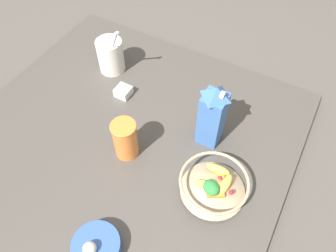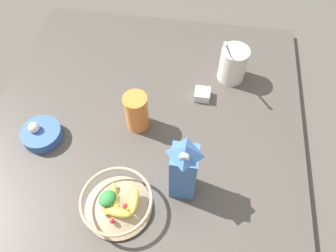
{
  "view_description": "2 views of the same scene",
  "coord_description": "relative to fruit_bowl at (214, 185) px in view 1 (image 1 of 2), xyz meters",
  "views": [
    {
      "loc": [
        -0.48,
        -0.45,
        0.97
      ],
      "look_at": [
        0.1,
        -0.13,
        0.1
      ],
      "focal_mm": 35.0,
      "sensor_mm": 36.0,
      "label": 1
    },
    {
      "loc": [
        0.18,
        -0.68,
        0.99
      ],
      "look_at": [
        0.09,
        -0.06,
        0.08
      ],
      "focal_mm": 35.0,
      "sensor_mm": 36.0,
      "label": 2
    }
  ],
  "objects": [
    {
      "name": "ground_plane",
      "position": [
        0.02,
        0.35,
        -0.08
      ],
      "size": [
        6.0,
        6.0,
        0.0
      ],
      "primitive_type": "plane",
      "color": "#4C4742"
    },
    {
      "name": "countertop",
      "position": [
        0.02,
        0.35,
        -0.06
      ],
      "size": [
        1.11,
        1.11,
        0.03
      ],
      "color": "#47423D",
      "rests_on": "ground_plane"
    },
    {
      "name": "fruit_bowl",
      "position": [
        0.0,
        0.0,
        0.0
      ],
      "size": [
        0.21,
        0.21,
        0.08
      ],
      "color": "tan",
      "rests_on": "countertop"
    },
    {
      "name": "milk_carton",
      "position": [
        0.18,
        0.09,
        0.09
      ],
      "size": [
        0.07,
        0.07,
        0.25
      ],
      "color": "#3D6BB2",
      "rests_on": "countertop"
    },
    {
      "name": "yogurt_tub",
      "position": [
        0.31,
        0.59,
        0.04
      ],
      "size": [
        0.11,
        0.15,
        0.25
      ],
      "color": "silver",
      "rests_on": "countertop"
    },
    {
      "name": "drinking_cup",
      "position": [
        -0.0,
        0.31,
        0.03
      ],
      "size": [
        0.08,
        0.08,
        0.15
      ],
      "color": "orange",
      "rests_on": "countertop"
    },
    {
      "name": "spice_jar",
      "position": [
        0.21,
        0.47,
        -0.03
      ],
      "size": [
        0.06,
        0.06,
        0.03
      ],
      "color": "silver",
      "rests_on": "countertop"
    },
    {
      "name": "garlic_bowl",
      "position": [
        -0.32,
        0.21,
        -0.02
      ],
      "size": [
        0.13,
        0.13,
        0.07
      ],
      "color": "#3356A3",
      "rests_on": "countertop"
    }
  ]
}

